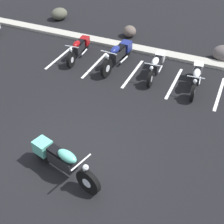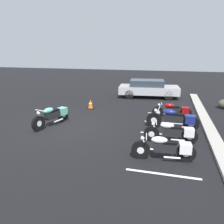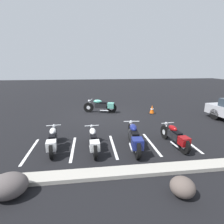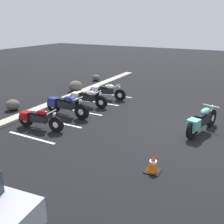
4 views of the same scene
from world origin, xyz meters
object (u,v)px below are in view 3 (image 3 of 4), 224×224
parked_bike_3 (53,140)px  traffic_cone (152,110)px  parked_bike_0 (175,136)px  parked_bike_1 (134,138)px  landscape_rock_2 (9,186)px  motorcycle_teal_featured (102,106)px  landscape_rock_0 (183,187)px  parked_bike_2 (93,140)px

parked_bike_3 → traffic_cone: 7.12m
parked_bike_0 → parked_bike_3: bearing=81.6°
parked_bike_1 → parked_bike_3: (3.01, -0.29, -0.05)m
parked_bike_3 → landscape_rock_2: 2.41m
parked_bike_0 → landscape_rock_2: size_ratio=2.23×
parked_bike_1 → traffic_cone: (-2.46, -4.85, -0.22)m
parked_bike_1 → traffic_cone: bearing=-22.4°
parked_bike_1 → landscape_rock_2: (3.60, 2.04, -0.17)m
motorcycle_teal_featured → landscape_rock_2: bearing=84.3°
parked_bike_0 → landscape_rock_2: (5.26, 2.07, -0.11)m
parked_bike_1 → landscape_rock_2: parked_bike_1 is taller
traffic_cone → motorcycle_teal_featured: bearing=-10.8°
landscape_rock_0 → traffic_cone: 7.65m
motorcycle_teal_featured → traffic_cone: size_ratio=3.98×
parked_bike_0 → parked_bike_2: bearing=83.9°
parked_bike_3 → landscape_rock_0: bearing=-134.5°
motorcycle_teal_featured → parked_bike_2: bearing=97.3°
parked_bike_1 → parked_bike_3: parked_bike_1 is taller
parked_bike_0 → traffic_cone: size_ratio=3.58×
traffic_cone → landscape_rock_0: bearing=75.5°
parked_bike_0 → parked_bike_2: 3.18m
landscape_rock_2 → parked_bike_1: bearing=-150.5°
parked_bike_3 → parked_bike_2: bearing=-103.9°
motorcycle_teal_featured → parked_bike_1: parked_bike_1 is taller
parked_bike_0 → traffic_cone: (-0.81, -4.81, -0.16)m
landscape_rock_0 → parked_bike_3: bearing=-38.7°
parked_bike_2 → landscape_rock_0: bearing=-145.3°
parked_bike_1 → landscape_rock_0: bearing=-163.3°
landscape_rock_0 → traffic_cone: size_ratio=1.09×
motorcycle_teal_featured → parked_bike_3: 5.63m
motorcycle_teal_featured → landscape_rock_2: (2.78, 7.52, -0.17)m
parked_bike_0 → parked_bike_2: size_ratio=0.99×
parked_bike_0 → landscape_rock_2: 5.65m
parked_bike_3 → landscape_rock_2: size_ratio=2.26×
parked_bike_2 → landscape_rock_0: 3.35m
landscape_rock_2 → motorcycle_teal_featured: bearing=-110.3°
motorcycle_teal_featured → parked_bike_0: motorcycle_teal_featured is taller
parked_bike_0 → landscape_rock_0: bearing=151.6°
parked_bike_0 → parked_bike_2: (3.18, -0.05, 0.00)m
parked_bike_0 → landscape_rock_0: size_ratio=3.29×
parked_bike_3 → parked_bike_1: bearing=-101.3°
parked_bike_1 → parked_bike_2: size_ratio=1.14×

